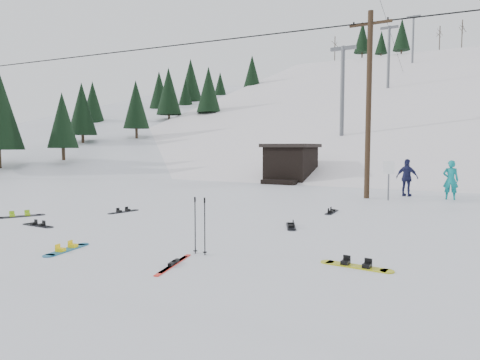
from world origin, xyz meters
The scene contains 22 objects.
ground centered at (0.00, 0.00, 0.00)m, with size 200.00×200.00×0.00m, color silver.
ski_slope centered at (0.00, 55.00, -12.00)m, with size 60.00×75.00×45.00m, color white.
ridge_left centered at (-36.00, 48.00, -11.00)m, with size 34.00×85.00×38.00m, color silver.
treeline_left centered at (-34.00, 40.00, 0.00)m, with size 20.00×64.00×10.00m, color black, non-canonical shape.
treeline_crest centered at (0.00, 86.00, 0.00)m, with size 50.00×6.00×10.00m, color black, non-canonical shape.
utility_pole centered at (2.00, 14.00, 4.68)m, with size 2.00×0.26×9.00m.
trail_sign centered at (3.10, 13.58, 1.27)m, with size 0.50×0.09×1.85m.
lift_hut centered at (-5.00, 20.94, 1.36)m, with size 3.40×4.10×2.75m.
lift_tower_near centered at (-4.00, 30.00, 7.86)m, with size 2.20×0.36×8.00m.
lift_tower_mid centered at (-4.00, 50.00, 14.36)m, with size 2.20×0.36×8.00m.
lift_tower_far centered at (-4.00, 70.00, 20.86)m, with size 2.20×0.36×8.00m.
hero_snowboard centered at (-1.81, -0.44, 0.03)m, with size 0.52×1.46×0.10m.
hero_skis centered at (1.28, -0.19, 0.03)m, with size 0.53×1.68×0.09m.
ski_poles centered at (1.24, 0.85, 0.69)m, with size 0.37×0.10×1.35m.
board_scatter_a centered at (-5.35, 1.25, 0.03)m, with size 1.40×0.28×0.10m.
board_scatter_b centered at (-5.10, 4.74, 0.03)m, with size 0.42×1.38×0.10m.
board_scatter_c centered at (-7.54, 2.07, 0.03)m, with size 0.93×1.54×0.12m.
board_scatter_d centered at (1.74, 5.10, 0.03)m, with size 0.77×1.32×0.10m.
board_scatter_e centered at (4.70, 1.58, 0.03)m, with size 1.56×0.37×0.11m.
board_scatter_f centered at (1.94, 8.64, 0.03)m, with size 0.36×1.43×0.10m.
skier_teal centered at (5.61, 15.41, 0.94)m, with size 0.69×0.45×1.89m, color #0D8789.
skier_navy centered at (3.59, 15.84, 0.95)m, with size 1.12×0.47×1.91m, color #1C1F48.
Camera 1 is at (6.94, -7.26, 2.51)m, focal length 32.00 mm.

